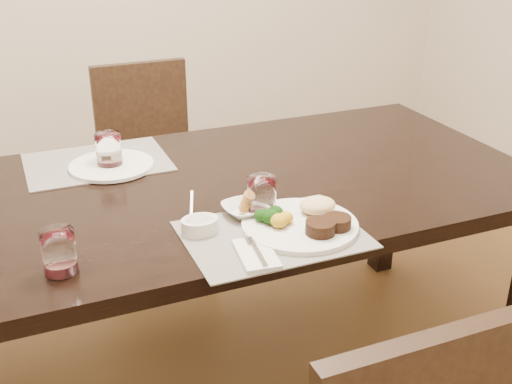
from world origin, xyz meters
name	(u,v)px	position (x,y,z in m)	size (l,w,h in m)	color
ground_plane	(224,374)	(0.00, 0.00, 0.00)	(4.50, 4.50, 0.00)	#432A15
dining_table	(219,207)	(0.00, 0.00, 0.67)	(2.00, 1.00, 0.75)	black
chair_far	(150,156)	(0.00, 0.93, 0.50)	(0.42, 0.42, 0.90)	black
placemat_near	(273,235)	(0.02, -0.37, 0.75)	(0.46, 0.34, 0.00)	slate
placemat_far	(97,162)	(-0.32, 0.32, 0.75)	(0.46, 0.34, 0.00)	slate
dinner_plate	(306,221)	(0.11, -0.37, 0.77)	(0.31, 0.31, 0.06)	silver
napkin_fork	(256,254)	(-0.07, -0.46, 0.76)	(0.11, 0.17, 0.02)	silver
steak_knife	(337,225)	(0.19, -0.40, 0.76)	(0.03, 0.23, 0.01)	silver
cracker_bowl	(245,209)	(-0.01, -0.24, 0.77)	(0.13, 0.13, 0.05)	silver
sauce_ramekin	(200,225)	(-0.15, -0.29, 0.78)	(0.10, 0.15, 0.08)	silver
wine_glass_near	(262,198)	(0.04, -0.25, 0.80)	(0.08, 0.08, 0.11)	white
far_plate	(112,165)	(-0.28, 0.25, 0.76)	(0.27, 0.27, 0.01)	silver
wine_glass_far	(109,152)	(-0.28, 0.25, 0.81)	(0.08, 0.08, 0.12)	white
wine_glass_side	(59,254)	(-0.51, -0.34, 0.80)	(0.08, 0.08, 0.11)	white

